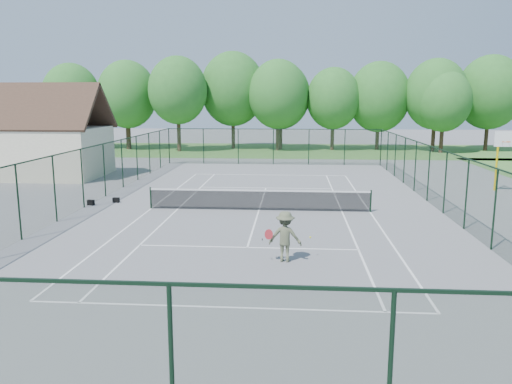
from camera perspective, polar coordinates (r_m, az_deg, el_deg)
ground at (r=24.95m, az=0.34°, el=-2.10°), size 140.00×140.00×0.00m
grass_far at (r=54.59m, az=2.49°, el=4.79°), size 80.00×16.00×0.01m
court_lines at (r=24.95m, az=0.34°, el=-2.09°), size 11.05×23.85×0.01m
tennis_net at (r=24.83m, az=0.34°, el=-0.80°), size 11.08×0.08×1.10m
fence_enclosure at (r=24.65m, az=0.34°, el=1.44°), size 18.05×36.05×3.02m
utility_building at (r=38.63m, az=-23.11°, el=6.23°), size 8.60×6.27×6.63m
tree_line_far at (r=54.32m, az=2.54°, el=11.09°), size 39.40×6.40×9.70m
basketball_goal at (r=32.91m, az=26.23°, el=4.42°), size 1.20×1.43×3.65m
sports_bag_a at (r=27.52m, az=-18.36°, el=-1.15°), size 0.38×0.28×0.28m
sports_bag_b at (r=27.84m, az=-15.70°, el=-0.89°), size 0.34×0.22×0.26m
tennis_player at (r=17.03m, az=3.35°, el=-5.09°), size 1.76×0.82×1.74m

